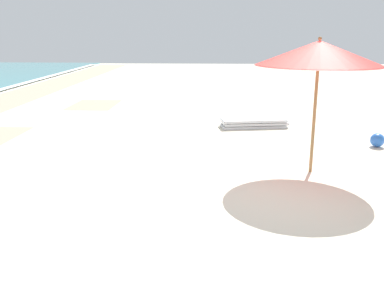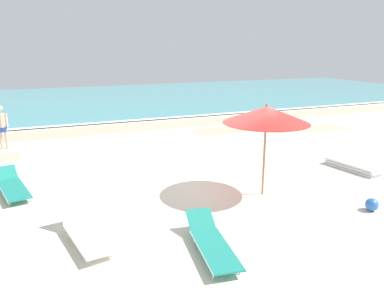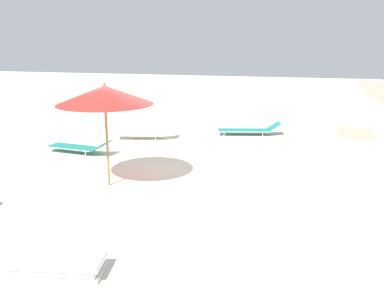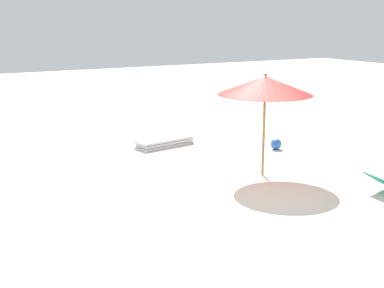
# 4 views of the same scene
# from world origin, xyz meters

# --- Properties ---
(ground_plane) EXTENTS (60.00, 60.00, 0.16)m
(ground_plane) POSITION_xyz_m (0.00, 0.01, -0.08)
(ground_plane) COLOR beige
(beach_umbrella) EXTENTS (2.32, 2.32, 2.55)m
(beach_umbrella) POSITION_xyz_m (1.06, -0.79, 2.25)
(beach_umbrella) COLOR #9E7547
(beach_umbrella) RESTS_ON ground_plane
(lounger_stack) EXTENTS (0.91, 1.96, 0.24)m
(lounger_stack) POSITION_xyz_m (5.06, -0.06, 0.12)
(lounger_stack) COLOR white
(lounger_stack) RESTS_ON ground_plane
(beach_ball) EXTENTS (0.33, 0.33, 0.33)m
(beach_ball) POSITION_xyz_m (3.02, -2.76, 0.16)
(beach_ball) COLOR blue
(beach_ball) RESTS_ON ground_plane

